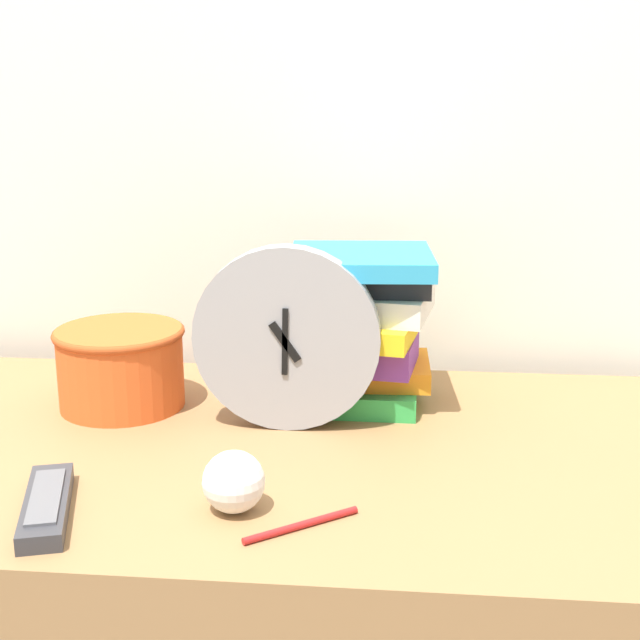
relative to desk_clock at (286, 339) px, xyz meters
name	(u,v)px	position (x,y,z in m)	size (l,w,h in m)	color
wall_back	(283,83)	(-0.05, 0.33, 0.32)	(6.00, 0.04, 2.40)	silver
desk_clock	(286,339)	(0.00, 0.00, 0.00)	(0.25, 0.03, 0.25)	#99999E
book_stack	(355,325)	(0.08, 0.10, -0.01)	(0.25, 0.21, 0.23)	green
basket	(121,364)	(-0.25, 0.06, -0.06)	(0.19, 0.19, 0.12)	#E05623
tv_remote	(47,505)	(-0.23, -0.27, -0.11)	(0.09, 0.18, 0.02)	#333338
crumpled_paper_ball	(234,482)	(-0.03, -0.25, -0.09)	(0.07, 0.07, 0.07)	white
pen	(302,525)	(0.05, -0.28, -0.12)	(0.11, 0.09, 0.01)	#B21E1E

